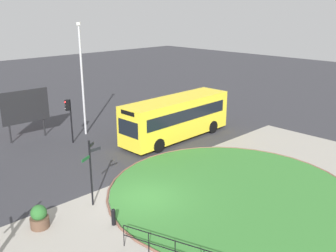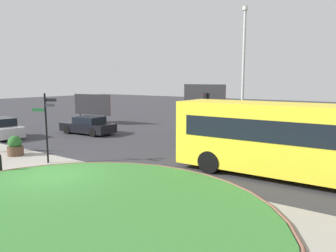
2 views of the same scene
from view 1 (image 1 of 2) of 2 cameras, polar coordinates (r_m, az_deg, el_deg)
ground at (r=19.98m, az=-3.59°, el=-10.99°), size 120.00×120.00×0.00m
sidewalk_paving at (r=18.85m, az=-0.04°, el=-12.78°), size 32.00×8.52×0.02m
grass_island at (r=20.98m, az=9.48°, el=-9.60°), size 13.06×13.06×0.10m
grass_kerb_ring at (r=20.98m, az=9.48°, el=-9.59°), size 13.37×13.37×0.11m
signpost_directional at (r=18.91m, az=-11.55°, el=-6.20°), size 1.28×0.65×3.47m
bollard_foreground at (r=17.80m, az=-8.22°, el=-13.39°), size 0.20×0.20×0.83m
railing_grass_edge at (r=15.23m, az=1.08°, el=-18.02°), size 1.52×4.53×1.01m
bus_yellow at (r=28.30m, az=1.25°, el=1.34°), size 9.39×2.70×3.13m
traffic_light_near at (r=28.00m, az=-14.75°, el=2.14°), size 0.49×0.27×3.27m
lamppost_tall at (r=29.44m, az=-12.83°, el=7.27°), size 0.32×0.32×8.51m
billboard_right at (r=29.85m, az=-20.74°, el=2.65°), size 3.57×0.30×3.78m
planter_near_signpost at (r=18.34m, az=-18.84°, el=-12.94°), size 0.84×0.84×1.11m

